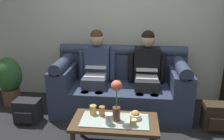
{
  "coord_description": "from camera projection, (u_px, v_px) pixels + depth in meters",
  "views": [
    {
      "loc": [
        0.22,
        -2.16,
        1.71
      ],
      "look_at": [
        -0.11,
        0.93,
        0.71
      ],
      "focal_mm": 37.6,
      "sensor_mm": 36.0,
      "label": 1
    }
  ],
  "objects": [
    {
      "name": "coffee_table",
      "position": [
        115.0,
        124.0,
        2.65
      ],
      "size": [
        0.97,
        0.5,
        0.37
      ],
      "color": "#47331E",
      "rests_on": "ground_plane"
    },
    {
      "name": "couch",
      "position": [
        121.0,
        86.0,
        3.58
      ],
      "size": [
        1.97,
        0.88,
        0.96
      ],
      "color": "#2D3851",
      "rests_on": "ground_plane"
    },
    {
      "name": "cup_near_right",
      "position": [
        93.0,
        110.0,
        2.74
      ],
      "size": [
        0.08,
        0.08,
        0.11
      ],
      "primitive_type": "cylinder",
      "color": "gold",
      "rests_on": "coffee_table"
    },
    {
      "name": "cup_far_left",
      "position": [
        133.0,
        123.0,
        2.5
      ],
      "size": [
        0.07,
        0.07,
        0.08
      ],
      "primitive_type": "cylinder",
      "color": "#DBB77A",
      "rests_on": "coffee_table"
    },
    {
      "name": "cup_far_center",
      "position": [
        109.0,
        119.0,
        2.53
      ],
      "size": [
        0.08,
        0.08,
        0.12
      ],
      "primitive_type": "cylinder",
      "color": "silver",
      "rests_on": "coffee_table"
    },
    {
      "name": "person_left",
      "position": [
        96.0,
        68.0,
        3.53
      ],
      "size": [
        0.56,
        0.67,
        1.22
      ],
      "color": "#383D4C",
      "rests_on": "ground_plane"
    },
    {
      "name": "snack_bowl",
      "position": [
        135.0,
        116.0,
        2.64
      ],
      "size": [
        0.13,
        0.13,
        0.11
      ],
      "color": "silver",
      "rests_on": "coffee_table"
    },
    {
      "name": "person_right",
      "position": [
        147.0,
        69.0,
        3.46
      ],
      "size": [
        0.56,
        0.67,
        1.22
      ],
      "color": "#232326",
      "rests_on": "ground_plane"
    },
    {
      "name": "backpack_left",
      "position": [
        28.0,
        111.0,
        3.27
      ],
      "size": [
        0.35,
        0.27,
        0.32
      ],
      "color": "black",
      "rests_on": "ground_plane"
    },
    {
      "name": "back_wall_patterned",
      "position": [
        124.0,
        12.0,
        3.76
      ],
      "size": [
        6.0,
        0.12,
        2.9
      ],
      "primitive_type": "cube",
      "color": "silver",
      "rests_on": "ground_plane"
    },
    {
      "name": "backpack_right",
      "position": [
        215.0,
        117.0,
        3.07
      ],
      "size": [
        0.32,
        0.27,
        0.36
      ],
      "color": "#2D2319",
      "rests_on": "ground_plane"
    },
    {
      "name": "cup_near_left",
      "position": [
        102.0,
        111.0,
        2.71
      ],
      "size": [
        0.07,
        0.07,
        0.11
      ],
      "primitive_type": "cylinder",
      "color": "#B26633",
      "rests_on": "coffee_table"
    },
    {
      "name": "flower_vase",
      "position": [
        116.0,
        97.0,
        2.54
      ],
      "size": [
        0.12,
        0.12,
        0.47
      ],
      "color": "brown",
      "rests_on": "coffee_table"
    },
    {
      "name": "potted_plant",
      "position": [
        9.0,
        79.0,
        3.74
      ],
      "size": [
        0.4,
        0.4,
        0.78
      ],
      "color": "brown",
      "rests_on": "ground_plane"
    }
  ]
}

